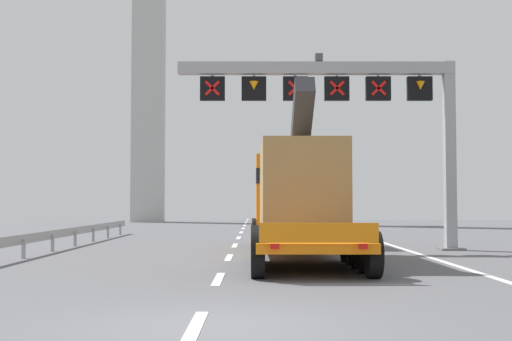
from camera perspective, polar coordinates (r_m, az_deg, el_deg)
name	(u,v)px	position (r m, az deg, el deg)	size (l,w,h in m)	color
ground	(216,327)	(9.79, -3.45, -13.19)	(112.00, 112.00, 0.00)	#5B5B60
lane_markings	(242,235)	(36.33, -1.19, -5.52)	(0.20, 67.94, 0.01)	silver
edge_line_right	(431,257)	(22.39, 14.77, -7.18)	(0.20, 63.00, 0.01)	silver
overhead_lane_gantry	(354,98)	(25.44, 8.35, 6.14)	(10.64, 0.90, 7.36)	#9EA0A5
heavy_haul_truck_orange	(297,196)	(23.06, 3.49, -2.20)	(3.08, 14.08, 5.30)	orange
guardrail_left	(40,238)	(23.86, -17.99, -5.52)	(0.13, 30.08, 0.76)	#999EA3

